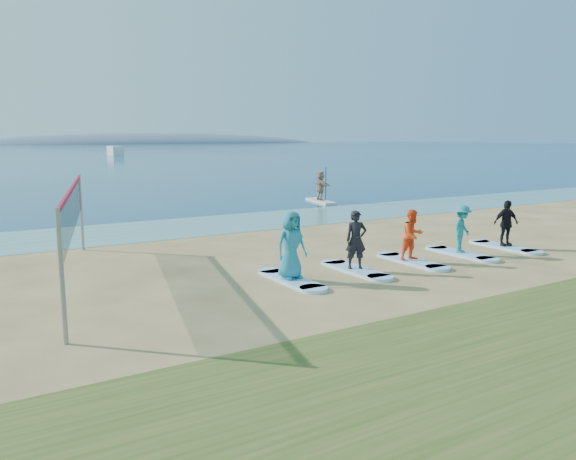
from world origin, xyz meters
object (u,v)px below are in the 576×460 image
boat_offshore_b (116,155)px  surfboard_4 (504,247)px  paddleboarder (321,186)px  surfboard_2 (412,261)px  surfboard_0 (291,280)px  student_0 (291,245)px  student_1 (356,240)px  volleyball_net (73,210)px  paddleboard (321,201)px  surfboard_1 (355,270)px  student_3 (462,229)px  student_2 (413,235)px  surfboard_3 (461,254)px  student_4 (506,223)px

boat_offshore_b → surfboard_4: (-14.05, -104.79, 0.04)m
paddleboarder → surfboard_2: paddleboarder is taller
surfboard_0 → surfboard_2: size_ratio=1.00×
student_0 → student_1: 2.12m
volleyball_net → surfboard_2: 9.60m
paddleboard → surfboard_0: paddleboard is taller
surfboard_1 → student_3: 4.31m
surfboard_1 → student_2: size_ratio=1.46×
paddleboarder → surfboard_3: 15.08m
student_2 → student_4: (4.23, 0.00, 0.01)m
student_1 → volleyball_net: bearing=-179.9°
surfboard_3 → student_3: size_ratio=1.46×
paddleboard → student_3: size_ratio=1.99×
surfboard_1 → student_4: size_ratio=1.43×
boat_offshore_b → student_3: bearing=-96.2°
student_1 → student_3: size_ratio=1.08×
volleyball_net → surfboard_3: bearing=-13.7°
surfboard_1 → student_1: bearing=0.0°
surfboard_1 → student_1: student_1 is taller
surfboard_1 → surfboard_2: bearing=0.0°
paddleboarder → student_0: (-10.86, -14.37, 0.02)m
surfboard_1 → student_3: bearing=0.0°
paddleboard → student_4: 14.58m
surfboard_0 → surfboard_1: size_ratio=1.00×
paddleboard → student_1: student_1 is taller
student_1 → surfboard_3: size_ratio=0.74×
paddleboarder → surfboard_3: bearing=172.6°
volleyball_net → surfboard_0: volleyball_net is taller
surfboard_3 → paddleboard: bearing=72.6°
surfboard_0 → student_3: (6.35, 0.00, 0.80)m
boat_offshore_b → surfboard_3: 106.04m
student_2 → student_3: size_ratio=1.00×
surfboard_0 → student_4: (8.47, 0.00, 0.81)m
student_3 → student_0: bearing=157.5°
volleyball_net → paddleboarder: volleyball_net is taller
student_0 → surfboard_1: bearing=-4.2°
student_1 → student_4: student_1 is taller
surfboard_1 → surfboard_3: 4.23m
paddleboard → boat_offshore_b: size_ratio=0.48×
surfboard_2 → student_3: 2.26m
student_1 → surfboard_3: (4.23, 0.00, -0.86)m
surfboard_1 → student_1: size_ratio=1.36×
volleyball_net → boat_offshore_b: volleyball_net is taller
student_0 → surfboard_3: (6.35, 0.00, -0.93)m
volleyball_net → student_4: 13.57m
surfboard_2 → student_3: size_ratio=1.46×
surfboard_3 → student_3: 0.80m
student_0 → boat_offshore_b: bearing=73.7°
paddleboard → paddleboarder: paddleboarder is taller
student_1 → surfboard_4: bearing=21.6°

